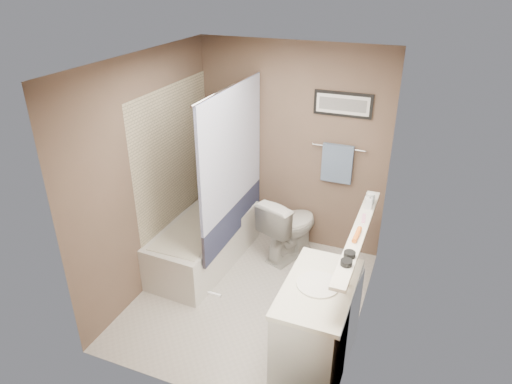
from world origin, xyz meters
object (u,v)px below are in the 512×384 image
at_px(glass_jar, 370,198).
at_px(candle_bowl_far, 350,254).
at_px(hair_brush_front, 357,235).
at_px(bathtub, 203,243).
at_px(vanity, 317,329).
at_px(toilet, 290,226).
at_px(candle_bowl_near, 346,263).
at_px(soap_bottle, 369,201).

bearing_deg(glass_jar, candle_bowl_far, -90.00).
bearing_deg(hair_brush_front, bathtub, 160.30).
xyz_separation_m(bathtub, vanity, (1.60, -1.01, 0.15)).
distance_m(toilet, candle_bowl_far, 1.86).
height_order(toilet, vanity, vanity).
bearing_deg(candle_bowl_far, glass_jar, 90.00).
relative_size(hair_brush_front, glass_jar, 2.20).
relative_size(bathtub, glass_jar, 15.00).
distance_m(vanity, candle_bowl_near, 0.76).
bearing_deg(hair_brush_front, soap_bottle, 90.00).
xyz_separation_m(toilet, vanity, (0.73, -1.51, 0.01)).
relative_size(vanity, candle_bowl_near, 10.00).
height_order(vanity, candle_bowl_near, candle_bowl_near).
relative_size(candle_bowl_far, hair_brush_front, 0.41).
height_order(candle_bowl_near, candle_bowl_far, same).
height_order(hair_brush_front, glass_jar, glass_jar).
xyz_separation_m(hair_brush_front, soap_bottle, (0.00, 0.53, 0.05)).
xyz_separation_m(bathtub, glass_jar, (1.79, -0.01, 0.92)).
bearing_deg(glass_jar, candle_bowl_near, -90.00).
relative_size(bathtub, soap_bottle, 10.42).
bearing_deg(vanity, soap_bottle, 82.12).
relative_size(candle_bowl_near, candle_bowl_far, 1.00).
distance_m(bathtub, soap_bottle, 2.02).
height_order(candle_bowl_far, hair_brush_front, hair_brush_front).
relative_size(candle_bowl_near, glass_jar, 0.90).
bearing_deg(glass_jar, soap_bottle, -90.00).
xyz_separation_m(bathtub, hair_brush_front, (1.79, -0.64, 0.89)).
xyz_separation_m(candle_bowl_near, candle_bowl_far, (0.00, 0.12, 0.00)).
bearing_deg(hair_brush_front, vanity, -116.24).
bearing_deg(bathtub, soap_bottle, -0.24).
distance_m(bathtub, toilet, 1.01).
height_order(toilet, hair_brush_front, hair_brush_front).
relative_size(toilet, vanity, 0.86).
bearing_deg(vanity, glass_jar, 83.21).
xyz_separation_m(toilet, hair_brush_front, (0.91, -1.13, 0.75)).
relative_size(bathtub, vanity, 1.67).
bearing_deg(soap_bottle, toilet, 146.75).
relative_size(glass_jar, soap_bottle, 0.69).
bearing_deg(vanity, candle_bowl_far, 25.91).
distance_m(vanity, candle_bowl_far, 0.76).
xyz_separation_m(toilet, candle_bowl_far, (0.91, -1.43, 0.75)).
bearing_deg(vanity, candle_bowl_near, -8.67).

